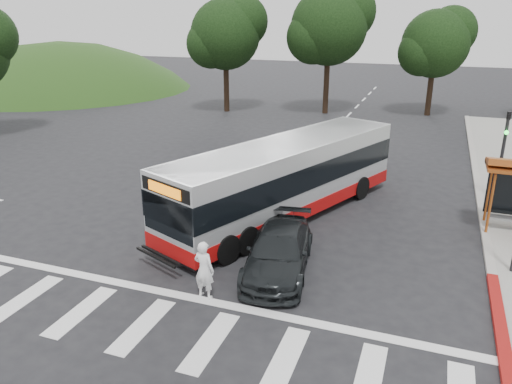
% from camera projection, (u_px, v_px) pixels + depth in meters
% --- Properties ---
extents(ground, '(140.00, 140.00, 0.00)m').
position_uv_depth(ground, '(219.00, 248.00, 17.79)').
color(ground, black).
rests_on(ground, ground).
extents(curb_east, '(0.30, 40.00, 0.15)m').
position_uv_depth(curb_east, '(480.00, 201.00, 21.92)').
color(curb_east, '#9E9991').
rests_on(curb_east, ground).
extents(curb_east_red, '(0.32, 6.00, 0.15)m').
position_uv_depth(curb_east_red, '(501.00, 330.00, 13.09)').
color(curb_east_red, maroon).
rests_on(curb_east_red, ground).
extents(hillside_nw, '(44.00, 44.00, 10.00)m').
position_uv_depth(hillside_nw, '(64.00, 88.00, 54.61)').
color(hillside_nw, '#1A4115').
rests_on(hillside_nw, ground).
extents(crosswalk_ladder, '(18.00, 2.60, 0.01)m').
position_uv_depth(crosswalk_ladder, '(143.00, 326.00, 13.37)').
color(crosswalk_ladder, silver).
rests_on(crosswalk_ladder, ground).
extents(traffic_signal_ne_short, '(0.18, 0.37, 4.00)m').
position_uv_depth(traffic_signal_ne_short, '(503.00, 147.00, 21.34)').
color(traffic_signal_ne_short, black).
rests_on(traffic_signal_ne_short, ground).
extents(tree_north_a, '(6.60, 6.15, 10.17)m').
position_uv_depth(tree_north_a, '(330.00, 25.00, 39.06)').
color(tree_north_a, black).
rests_on(tree_north_a, ground).
extents(tree_north_b, '(5.72, 5.33, 8.43)m').
position_uv_depth(tree_north_b, '(436.00, 43.00, 38.67)').
color(tree_north_b, black).
rests_on(tree_north_b, ground).
extents(tree_north_c, '(6.16, 5.74, 9.30)m').
position_uv_depth(tree_north_c, '(227.00, 33.00, 40.09)').
color(tree_north_c, black).
rests_on(tree_north_c, ground).
extents(transit_bus, '(6.96, 12.00, 3.08)m').
position_uv_depth(transit_bus, '(286.00, 180.00, 20.09)').
color(transit_bus, '#B1B4B6').
rests_on(transit_bus, ground).
extents(pedestrian, '(0.71, 0.53, 1.79)m').
position_uv_depth(pedestrian, '(204.00, 270.00, 14.44)').
color(pedestrian, white).
rests_on(pedestrian, ground).
extents(dark_sedan, '(2.65, 4.98, 1.38)m').
position_uv_depth(dark_sedan, '(279.00, 251.00, 16.01)').
color(dark_sedan, black).
rests_on(dark_sedan, ground).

